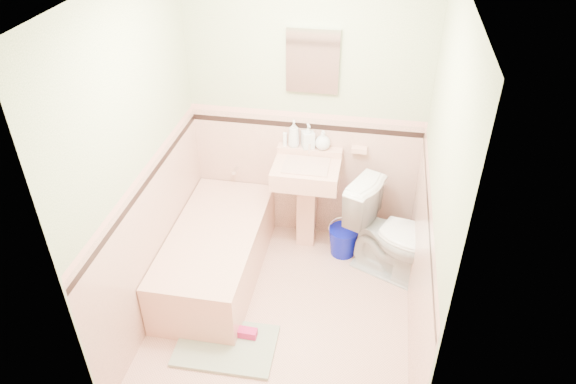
% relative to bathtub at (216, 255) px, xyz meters
% --- Properties ---
extents(floor, '(2.20, 2.20, 0.00)m').
position_rel_bathtub_xyz_m(floor, '(0.63, -0.33, -0.23)').
color(floor, '#E6AD96').
rests_on(floor, ground).
extents(wall_back, '(2.50, 0.00, 2.50)m').
position_rel_bathtub_xyz_m(wall_back, '(0.63, 0.77, 1.02)').
color(wall_back, beige).
rests_on(wall_back, ground).
extents(wall_front, '(2.50, 0.00, 2.50)m').
position_rel_bathtub_xyz_m(wall_front, '(0.63, -1.43, 1.02)').
color(wall_front, beige).
rests_on(wall_front, ground).
extents(wall_left, '(0.00, 2.50, 2.50)m').
position_rel_bathtub_xyz_m(wall_left, '(-0.37, -0.33, 1.02)').
color(wall_left, beige).
rests_on(wall_left, ground).
extents(wall_right, '(0.00, 2.50, 2.50)m').
position_rel_bathtub_xyz_m(wall_right, '(1.63, -0.33, 1.02)').
color(wall_right, beige).
rests_on(wall_right, ground).
extents(wainscot_back, '(2.00, 0.00, 2.00)m').
position_rel_bathtub_xyz_m(wainscot_back, '(0.63, 0.76, 0.38)').
color(wainscot_back, beige).
rests_on(wainscot_back, ground).
extents(wainscot_front, '(2.00, 0.00, 2.00)m').
position_rel_bathtub_xyz_m(wainscot_front, '(0.63, -1.42, 0.38)').
color(wainscot_front, beige).
rests_on(wainscot_front, ground).
extents(wainscot_left, '(0.00, 2.20, 2.20)m').
position_rel_bathtub_xyz_m(wainscot_left, '(-0.36, -0.33, 0.38)').
color(wainscot_left, beige).
rests_on(wainscot_left, ground).
extents(wainscot_right, '(0.00, 2.20, 2.20)m').
position_rel_bathtub_xyz_m(wainscot_right, '(1.62, -0.33, 0.38)').
color(wainscot_right, beige).
rests_on(wainscot_right, ground).
extents(accent_back, '(2.00, 0.00, 2.00)m').
position_rel_bathtub_xyz_m(accent_back, '(0.63, 0.75, 0.90)').
color(accent_back, black).
rests_on(accent_back, ground).
extents(accent_front, '(2.00, 0.00, 2.00)m').
position_rel_bathtub_xyz_m(accent_front, '(0.63, -1.41, 0.90)').
color(accent_front, black).
rests_on(accent_front, ground).
extents(accent_left, '(0.00, 2.20, 2.20)m').
position_rel_bathtub_xyz_m(accent_left, '(-0.35, -0.33, 0.89)').
color(accent_left, black).
rests_on(accent_left, ground).
extents(accent_right, '(0.00, 2.20, 2.20)m').
position_rel_bathtub_xyz_m(accent_right, '(1.61, -0.33, 0.89)').
color(accent_right, black).
rests_on(accent_right, ground).
extents(cap_back, '(2.00, 0.00, 2.00)m').
position_rel_bathtub_xyz_m(cap_back, '(0.63, 0.75, 0.99)').
color(cap_back, '#E69F8C').
rests_on(cap_back, ground).
extents(cap_front, '(2.00, 0.00, 2.00)m').
position_rel_bathtub_xyz_m(cap_front, '(0.63, -1.41, 0.99)').
color(cap_front, '#E69F8C').
rests_on(cap_front, ground).
extents(cap_left, '(0.00, 2.20, 2.20)m').
position_rel_bathtub_xyz_m(cap_left, '(-0.35, -0.33, 1.00)').
color(cap_left, '#E69F8C').
rests_on(cap_left, ground).
extents(cap_right, '(0.00, 2.20, 2.20)m').
position_rel_bathtub_xyz_m(cap_right, '(1.61, -0.33, 1.00)').
color(cap_right, '#E69F8C').
rests_on(cap_right, ground).
extents(bathtub, '(0.70, 1.50, 0.45)m').
position_rel_bathtub_xyz_m(bathtub, '(0.00, 0.00, 0.00)').
color(bathtub, '#E1A28A').
rests_on(bathtub, floor).
extents(tub_faucet, '(0.04, 0.12, 0.04)m').
position_rel_bathtub_xyz_m(tub_faucet, '(0.00, 0.72, 0.41)').
color(tub_faucet, silver).
rests_on(tub_faucet, wall_back).
extents(sink, '(0.56, 0.48, 0.88)m').
position_rel_bathtub_xyz_m(sink, '(0.68, 0.53, 0.21)').
color(sink, '#E1A28A').
rests_on(sink, floor).
extents(sink_faucet, '(0.02, 0.02, 0.10)m').
position_rel_bathtub_xyz_m(sink_faucet, '(0.68, 0.67, 0.72)').
color(sink_faucet, silver).
rests_on(sink_faucet, sink).
extents(medicine_cabinet, '(0.42, 0.04, 0.52)m').
position_rel_bathtub_xyz_m(medicine_cabinet, '(0.68, 0.74, 1.47)').
color(medicine_cabinet, white).
rests_on(medicine_cabinet, wall_back).
extents(soap_dish, '(0.13, 0.08, 0.04)m').
position_rel_bathtub_xyz_m(soap_dish, '(1.10, 0.73, 0.72)').
color(soap_dish, '#E1A28A').
rests_on(soap_dish, wall_back).
extents(soap_bottle_left, '(0.11, 0.11, 0.24)m').
position_rel_bathtub_xyz_m(soap_bottle_left, '(0.54, 0.71, 0.83)').
color(soap_bottle_left, '#B2B2B2').
rests_on(soap_bottle_left, sink).
extents(soap_bottle_mid, '(0.13, 0.13, 0.22)m').
position_rel_bathtub_xyz_m(soap_bottle_mid, '(0.66, 0.71, 0.82)').
color(soap_bottle_mid, '#B2B2B2').
rests_on(soap_bottle_mid, sink).
extents(soap_bottle_right, '(0.17, 0.17, 0.17)m').
position_rel_bathtub_xyz_m(soap_bottle_right, '(0.79, 0.71, 0.80)').
color(soap_bottle_right, '#B2B2B2').
rests_on(soap_bottle_right, sink).
extents(tube, '(0.05, 0.05, 0.12)m').
position_rel_bathtub_xyz_m(tube, '(0.46, 0.71, 0.77)').
color(tube, white).
rests_on(tube, sink).
extents(toilet, '(0.93, 0.75, 0.83)m').
position_rel_bathtub_xyz_m(toilet, '(1.47, 0.31, 0.19)').
color(toilet, white).
rests_on(toilet, floor).
extents(bucket, '(0.30, 0.30, 0.27)m').
position_rel_bathtub_xyz_m(bucket, '(1.03, 0.48, -0.09)').
color(bucket, '#070DA2').
rests_on(bucket, floor).
extents(bath_mat, '(0.74, 0.50, 0.03)m').
position_rel_bathtub_xyz_m(bath_mat, '(0.28, -0.75, -0.21)').
color(bath_mat, '#98A88C').
rests_on(bath_mat, floor).
extents(shoe, '(0.16, 0.08, 0.06)m').
position_rel_bathtub_xyz_m(shoe, '(0.41, -0.64, -0.16)').
color(shoe, '#BF1E59').
rests_on(shoe, bath_mat).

